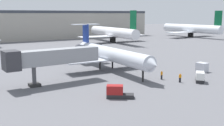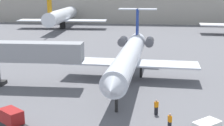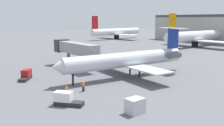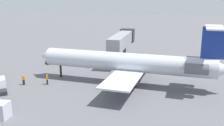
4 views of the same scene
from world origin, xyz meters
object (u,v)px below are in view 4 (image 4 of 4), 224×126
ground_crew_marshaller (24,80)px  baggage_tug_lead (57,59)px  regional_jet (130,62)px  baggage_tug_trailing (1,86)px  ground_crew_loader (47,79)px  jet_bridge (123,40)px

ground_crew_marshaller → baggage_tug_lead: (-14.76, -1.67, -0.02)m
regional_jet → baggage_tug_lead: size_ratio=7.81×
regional_jet → baggage_tug_trailing: 20.05m
baggage_tug_lead → ground_crew_loader: bearing=21.0°
ground_crew_loader → baggage_tug_trailing: size_ratio=0.43×
regional_jet → jet_bridge: 16.32m
ground_crew_marshaller → baggage_tug_trailing: size_ratio=0.43×
jet_bridge → baggage_tug_lead: size_ratio=4.18×
ground_crew_marshaller → ground_crew_loader: size_ratio=1.00×
regional_jet → baggage_tug_lead: (-9.85, -18.05, -2.83)m
jet_bridge → ground_crew_marshaller: jet_bridge is taller
ground_crew_loader → baggage_tug_lead: bearing=-159.0°
regional_jet → baggage_tug_trailing: size_ratio=8.12×
ground_crew_marshaller → baggage_tug_trailing: 3.71m
regional_jet → baggage_tug_trailing: bearing=-65.5°
ground_crew_marshaller → regional_jet: bearing=106.7°
regional_jet → jet_bridge: size_ratio=1.87×
jet_bridge → ground_crew_loader: (19.26, -7.98, -3.87)m
regional_jet → ground_crew_marshaller: bearing=-73.3°
baggage_tug_lead → ground_crew_marshaller: bearing=6.5°
regional_jet → ground_crew_marshaller: (4.91, -16.38, -2.81)m
jet_bridge → ground_crew_marshaller: (20.46, -11.52, -3.87)m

